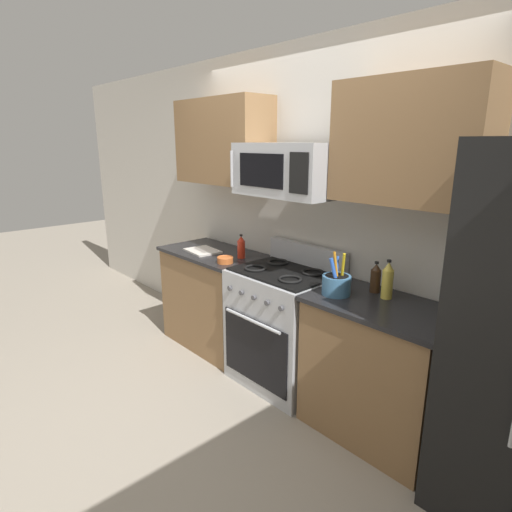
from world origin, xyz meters
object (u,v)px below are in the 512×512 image
at_px(range_oven, 283,326).
at_px(bottle_soy, 376,278).
at_px(cutting_board, 203,251).
at_px(utensil_crock, 336,284).
at_px(bottle_oil, 388,281).
at_px(bottle_hot_sauce, 241,247).
at_px(prep_bowl, 225,260).
at_px(microwave, 288,170).

bearing_deg(range_oven, bottle_soy, 12.34).
bearing_deg(cutting_board, utensil_crock, 0.13).
bearing_deg(utensil_crock, bottle_oil, 34.92).
bearing_deg(bottle_hot_sauce, bottle_soy, 5.00).
bearing_deg(bottle_oil, utensil_crock, -145.08).
relative_size(range_oven, bottle_soy, 5.25).
xyz_separation_m(utensil_crock, prep_bowl, (-1.06, -0.08, -0.04)).
xyz_separation_m(cutting_board, bottle_hot_sauce, (0.39, 0.12, 0.09)).
xyz_separation_m(utensil_crock, bottle_soy, (0.14, 0.23, 0.02)).
xyz_separation_m(microwave, cutting_board, (-0.94, -0.10, -0.76)).
relative_size(microwave, bottle_oil, 3.12).
distance_m(microwave, bottle_oil, 1.04).
bearing_deg(bottle_hot_sauce, range_oven, -4.52).
relative_size(utensil_crock, bottle_oil, 1.13).
distance_m(range_oven, bottle_hot_sauce, 0.76).
bearing_deg(utensil_crock, range_oven, 172.10).
xyz_separation_m(utensil_crock, bottle_hot_sauce, (-1.09, 0.12, 0.02)).
height_order(cutting_board, bottle_soy, bottle_soy).
relative_size(cutting_board, bottle_hot_sauce, 1.52).
relative_size(range_oven, prep_bowl, 8.15).
height_order(bottle_oil, bottle_soy, bottle_oil).
relative_size(bottle_oil, bottle_soy, 1.21).
height_order(utensil_crock, bottle_oil, utensil_crock).
bearing_deg(prep_bowl, utensil_crock, 4.15).
bearing_deg(prep_bowl, bottle_oil, 11.01).
bearing_deg(bottle_hot_sauce, microwave, -1.87).
bearing_deg(bottle_hot_sauce, bottle_oil, 2.60).
relative_size(cutting_board, bottle_soy, 1.50).
bearing_deg(bottle_soy, range_oven, -167.66).
distance_m(bottle_hot_sauce, bottle_soy, 1.24).
bearing_deg(bottle_soy, utensil_crock, -122.45).
bearing_deg(utensil_crock, bottle_soy, 57.55).
height_order(bottle_hot_sauce, bottle_oil, bottle_oil).
relative_size(utensil_crock, cutting_board, 0.92).
relative_size(range_oven, microwave, 1.38).
distance_m(bottle_hot_sauce, prep_bowl, 0.21).
height_order(cutting_board, bottle_oil, bottle_oil).
height_order(utensil_crock, bottle_soy, utensil_crock).
distance_m(microwave, utensil_crock, 0.89).
relative_size(microwave, prep_bowl, 5.89).
bearing_deg(utensil_crock, microwave, 169.52).
xyz_separation_m(bottle_oil, prep_bowl, (-1.32, -0.26, -0.09)).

